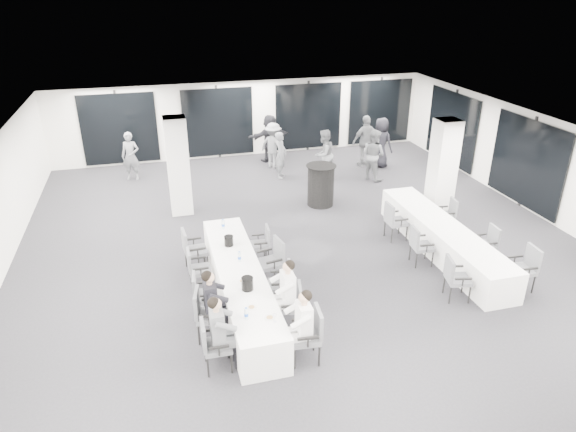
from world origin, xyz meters
name	(u,v)px	position (x,y,z in m)	size (l,w,h in m)	color
room	(327,180)	(0.89, 1.11, 1.39)	(14.04, 16.04, 2.84)	#232328
column_left	(178,166)	(-2.80, 3.20, 1.40)	(0.60, 0.60, 2.80)	silver
column_right	(442,169)	(4.20, 1.00, 1.40)	(0.60, 0.60, 2.80)	silver
banquet_table_main	(240,285)	(-1.98, -1.73, 0.38)	(0.90, 5.00, 0.75)	white
banquet_table_side	(442,239)	(3.18, -0.97, 0.38)	(0.90, 5.00, 0.75)	white
cocktail_table	(321,185)	(1.25, 2.64, 0.63)	(0.89, 0.89, 1.24)	black
chair_main_left_near	(212,343)	(-2.82, -3.66, 0.55)	(0.49, 0.55, 0.96)	#4B4E53
chair_main_left_second	(206,311)	(-2.82, -2.78, 0.58)	(0.61, 0.64, 1.02)	#4B4E53
chair_main_left_mid	(202,292)	(-2.81, -2.04, 0.53)	(0.52, 0.56, 0.92)	#4B4E53
chair_main_left_fourth	(196,267)	(-2.82, -1.01, 0.53)	(0.47, 0.53, 0.93)	#4B4E53
chair_main_left_far	(192,248)	(-2.82, -0.23, 0.59)	(0.55, 0.61, 1.03)	#4B4E53
chair_main_right_near	(310,332)	(-1.14, -3.87, 0.59)	(0.56, 0.62, 1.03)	#4B4E53
chair_main_right_second	(293,303)	(-1.16, -2.83, 0.51)	(0.53, 0.56, 0.90)	#4B4E53
chair_main_right_mid	(283,281)	(-1.15, -2.07, 0.54)	(0.56, 0.59, 0.94)	#4B4E53
chair_main_right_fourth	(273,258)	(-1.15, -1.19, 0.58)	(0.60, 0.64, 1.02)	#4B4E53
chair_main_right_far	(263,242)	(-1.16, -0.19, 0.50)	(0.47, 0.52, 0.87)	#4B4E53
chair_side_left_near	(455,276)	(2.34, -2.84, 0.55)	(0.58, 0.61, 0.96)	#4B4E53
chair_side_left_mid	(419,243)	(2.34, -1.33, 0.54)	(0.52, 0.57, 0.94)	#4B4E53
chair_side_left_far	(394,219)	(2.34, 0.02, 0.56)	(0.51, 0.57, 0.99)	#4B4E53
chair_side_right_near	(525,266)	(4.01, -2.90, 0.57)	(0.55, 0.60, 1.01)	#4B4E53
chair_side_right_mid	(488,241)	(4.00, -1.61, 0.51)	(0.47, 0.52, 0.89)	#4B4E53
chair_side_right_far	(448,212)	(4.00, 0.15, 0.50)	(0.50, 0.53, 0.87)	#4B4E53
seated_guest_a	(221,328)	(-2.65, -3.67, 0.81)	(0.50, 0.38, 1.44)	slate
seated_guest_b	(214,300)	(-2.65, -2.80, 0.81)	(0.50, 0.38, 1.44)	black
seated_guest_c	(300,322)	(-1.32, -3.87, 0.81)	(0.50, 0.38, 1.44)	white
seated_guest_d	(285,290)	(-1.32, -2.82, 0.81)	(0.50, 0.38, 1.44)	white
standing_guest_a	(281,152)	(0.70, 5.25, 0.89)	(0.65, 0.52, 1.78)	slate
standing_guest_b	(324,151)	(2.05, 4.74, 0.96)	(0.92, 0.56, 1.91)	slate
standing_guest_c	(273,143)	(0.70, 6.30, 0.92)	(1.19, 0.61, 1.84)	slate
standing_guest_d	(366,138)	(3.93, 5.61, 1.04)	(1.22, 0.69, 2.08)	slate
standing_guest_e	(381,139)	(4.41, 5.39, 1.01)	(0.97, 0.59, 2.01)	black
standing_guest_f	(270,135)	(0.75, 7.05, 0.98)	(1.81, 0.69, 1.97)	black
standing_guest_g	(130,153)	(-4.18, 6.37, 0.92)	(0.67, 0.54, 1.84)	slate
standing_guest_h	(374,151)	(3.63, 4.26, 0.97)	(0.94, 0.57, 1.94)	slate
ice_bucket_near	(247,284)	(-1.97, -2.52, 0.88)	(0.23, 0.23, 0.26)	black
ice_bucket_far	(229,241)	(-2.03, -0.64, 0.87)	(0.20, 0.20, 0.23)	black
water_bottle_a	(246,314)	(-2.18, -3.44, 0.86)	(0.07, 0.07, 0.22)	silver
water_bottle_b	(239,257)	(-1.93, -1.41, 0.86)	(0.07, 0.07, 0.22)	silver
water_bottle_c	(223,224)	(-2.02, 0.24, 0.87)	(0.07, 0.07, 0.23)	silver
plate_a	(251,307)	(-2.02, -3.13, 0.76)	(0.19, 0.19, 0.03)	white
plate_b	(270,317)	(-1.78, -3.52, 0.76)	(0.19, 0.19, 0.03)	white
plate_c	(243,281)	(-2.01, -2.21, 0.76)	(0.18, 0.18, 0.03)	white
wine_glass	(275,315)	(-1.71, -3.65, 0.88)	(0.07, 0.07, 0.18)	silver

